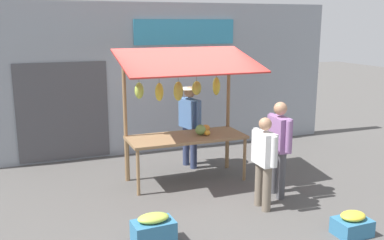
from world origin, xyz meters
name	(u,v)px	position (x,y,z in m)	size (l,w,h in m)	color
ground_plane	(186,180)	(0.00, 0.00, 0.00)	(40.00, 40.00, 0.00)	#514F4C
street_backdrop	(151,79)	(0.03, -2.20, 1.70)	(9.00, 0.30, 3.40)	#8C939E
market_stall	(186,101)	(-0.01, -0.05, 1.54)	(2.50, 1.46, 2.50)	olive
vendor_with_sunhat	(190,120)	(-0.36, -0.75, 1.01)	(0.44, 0.70, 1.70)	navy
shopper_with_ponytail	(279,142)	(-1.21, 1.27, 0.97)	(0.26, 0.71, 1.67)	#4C4C51
shopper_with_shopping_bag	(264,158)	(-0.71, 1.64, 0.86)	(0.22, 0.66, 1.51)	#726656
produce_crate_near	(352,224)	(-1.42, 2.92, 0.16)	(0.50, 0.39, 0.35)	teal
produce_crate_side	(154,230)	(1.28, 2.15, 0.20)	(0.59, 0.38, 0.44)	teal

